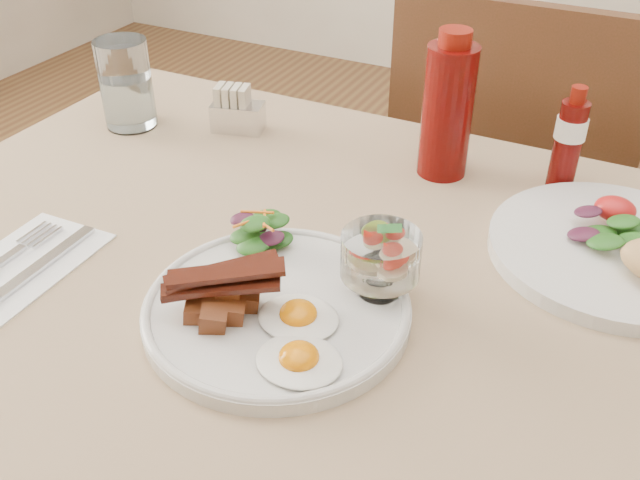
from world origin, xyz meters
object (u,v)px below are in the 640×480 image
Objects in this scene: hot_sauce_bottle at (569,140)px; water_glass at (127,89)px; fruit_cup at (381,256)px; second_plate at (631,252)px; chair_far at (508,198)px; table at (378,362)px; sugar_caddy at (236,112)px; ketchup_bottle at (448,109)px; main_plate at (277,310)px.

hot_sauce_bottle is 0.65m from water_glass.
water_glass is at bearing 155.93° from fruit_cup.
second_plate is 0.19m from hot_sauce_bottle.
chair_far is 0.58m from second_plate.
sugar_caddy reaches higher than table.
table is 1.43× the size of chair_far.
second_plate is 0.30m from ketchup_bottle.
table is 15.81× the size of fruit_cup.
main_plate is (-0.09, -0.73, 0.24)m from chair_far.
table is 0.31m from second_plate.
table is 9.30× the size of hot_sauce_bottle.
fruit_cup is at bearing 37.95° from main_plate.
water_glass is at bearing 156.36° from table.
hot_sauce_bottle is (0.12, -0.32, 0.30)m from chair_far.
ketchup_bottle is (-0.04, 0.30, 0.18)m from table.
fruit_cup is at bearing -54.55° from sugar_caddy.
fruit_cup is at bearing -140.19° from second_plate.
ketchup_bottle is at bearing -167.38° from hot_sauce_bottle.
second_plate is 0.75m from water_glass.
chair_far reaches higher than sugar_caddy.
fruit_cup is (-0.00, -0.67, 0.29)m from chair_far.
ketchup_bottle is at bearing 8.69° from water_glass.
fruit_cup is (-0.00, -0.00, 0.15)m from table.
chair_far reaches higher than water_glass.
chair_far is 10.65× the size of sugar_caddy.
sugar_caddy is 0.64× the size of water_glass.
fruit_cup is at bearing -24.07° from water_glass.
water_glass is (-0.52, -0.43, 0.29)m from chair_far.
chair_far is 0.78m from main_plate.
chair_far is (0.00, 0.66, -0.14)m from table.
ketchup_bottle is 0.16m from hot_sauce_bottle.
second_plate is at bearing 39.31° from main_plate.
main_plate is at bearing -141.57° from table.
ketchup_bottle is (0.05, 0.38, 0.09)m from main_plate.
main_plate is at bearing -68.10° from sugar_caddy.
water_glass reaches higher than sugar_caddy.
main_plate is 0.41m from second_plate.
hot_sauce_bottle reaches higher than main_plate.
main_plate is at bearing -140.69° from second_plate.
second_plate is at bearing -25.30° from sugar_caddy.
hot_sauce_bottle is at bearing 9.66° from water_glass.
water_glass reaches higher than main_plate.
fruit_cup is 0.41× the size of ketchup_bottle.
fruit_cup is 0.30m from second_plate.
main_plate is 0.45m from sugar_caddy.
chair_far is at bearing 83.08° from main_plate.
main_plate is at bearing -96.92° from chair_far.
ketchup_bottle is (-0.26, 0.12, 0.08)m from second_plate.
table is at bearing 50.20° from fruit_cup.
table is 4.51× the size of second_plate.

